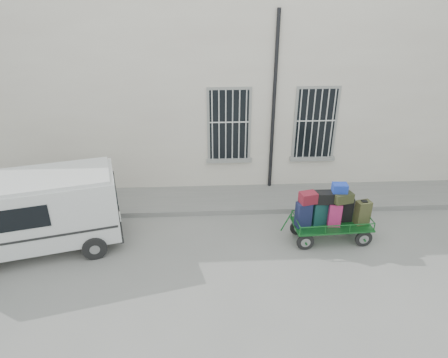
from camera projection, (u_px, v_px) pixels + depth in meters
ground at (251, 241)px, 10.66m from camera, size 80.00×80.00×0.00m
building at (236, 83)px, 14.27m from camera, size 24.00×5.15×6.00m
sidewalk at (243, 199)px, 12.60m from camera, size 24.00×1.70×0.15m
luggage_cart at (331, 213)px, 10.32m from camera, size 2.38×1.00×1.68m
van at (34, 209)px, 9.86m from camera, size 4.30×2.62×2.03m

